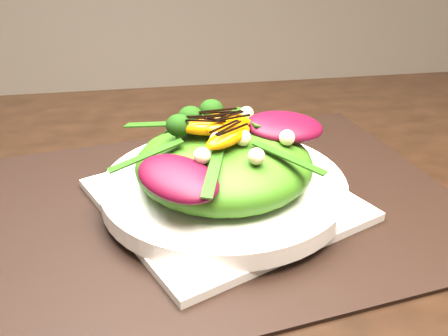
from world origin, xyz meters
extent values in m
cube|color=black|center=(0.00, 0.00, 0.73)|extent=(1.60, 0.90, 0.75)
cube|color=black|center=(0.00, 0.03, 0.75)|extent=(0.57, 0.47, 0.00)
cube|color=silver|center=(0.00, 0.03, 0.76)|extent=(0.32, 0.32, 0.01)
cylinder|color=white|center=(0.00, 0.03, 0.77)|extent=(0.27, 0.27, 0.02)
ellipsoid|color=#356613|center=(0.00, 0.03, 0.80)|extent=(0.24, 0.24, 0.07)
ellipsoid|color=#420718|center=(0.07, 0.05, 0.84)|extent=(0.09, 0.06, 0.02)
ellipsoid|color=#DB6703|center=(-0.02, 0.06, 0.84)|extent=(0.06, 0.04, 0.02)
sphere|color=black|center=(-0.06, 0.08, 0.84)|extent=(0.04, 0.04, 0.04)
sphere|color=#C4AE8A|center=(0.02, 0.00, 0.84)|extent=(0.02, 0.02, 0.02)
cube|color=black|center=(-0.02, 0.06, 0.85)|extent=(0.04, 0.01, 0.00)
camera|label=1|loc=(-0.08, -0.46, 1.06)|focal=42.00mm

